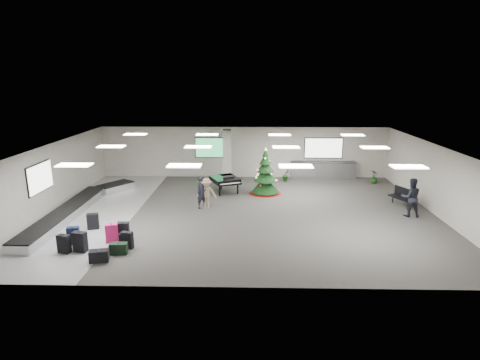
{
  "coord_description": "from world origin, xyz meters",
  "views": [
    {
      "loc": [
        0.34,
        -18.02,
        6.23
      ],
      "look_at": [
        -0.11,
        1.0,
        1.33
      ],
      "focal_mm": 30.0,
      "sensor_mm": 36.0,
      "label": 1
    }
  ],
  "objects_px": {
    "grand_piano": "(225,180)",
    "pink_suitcase": "(112,233)",
    "traveler_a": "(202,192)",
    "bench": "(403,196)",
    "traveler_b": "(206,193)",
    "baggage_carousel": "(77,207)",
    "christmas_tree": "(265,178)",
    "service_counter": "(323,170)",
    "potted_plant_right": "(374,177)",
    "potted_plant_left": "(286,175)",
    "traveler_bench": "(411,197)"
  },
  "relations": [
    {
      "from": "christmas_tree",
      "to": "grand_piano",
      "type": "relative_size",
      "value": 1.22
    },
    {
      "from": "grand_piano",
      "to": "bench",
      "type": "bearing_deg",
      "value": -37.22
    },
    {
      "from": "christmas_tree",
      "to": "traveler_b",
      "type": "bearing_deg",
      "value": -138.43
    },
    {
      "from": "service_counter",
      "to": "pink_suitcase",
      "type": "relative_size",
      "value": 5.35
    },
    {
      "from": "traveler_b",
      "to": "potted_plant_left",
      "type": "distance_m",
      "value": 6.84
    },
    {
      "from": "service_counter",
      "to": "baggage_carousel",
      "type": "bearing_deg",
      "value": -152.33
    },
    {
      "from": "pink_suitcase",
      "to": "traveler_a",
      "type": "bearing_deg",
      "value": 37.12
    },
    {
      "from": "baggage_carousel",
      "to": "christmas_tree",
      "type": "bearing_deg",
      "value": 20.16
    },
    {
      "from": "traveler_a",
      "to": "potted_plant_right",
      "type": "xyz_separation_m",
      "value": [
        9.81,
        4.97,
        -0.41
      ]
    },
    {
      "from": "service_counter",
      "to": "traveler_bench",
      "type": "relative_size",
      "value": 2.25
    },
    {
      "from": "baggage_carousel",
      "to": "pink_suitcase",
      "type": "relative_size",
      "value": 12.81
    },
    {
      "from": "christmas_tree",
      "to": "traveler_b",
      "type": "xyz_separation_m",
      "value": [
        -2.96,
        -2.62,
        -0.13
      ]
    },
    {
      "from": "christmas_tree",
      "to": "bench",
      "type": "distance_m",
      "value": 7.09
    },
    {
      "from": "traveler_a",
      "to": "potted_plant_left",
      "type": "relative_size",
      "value": 2.08
    },
    {
      "from": "pink_suitcase",
      "to": "christmas_tree",
      "type": "xyz_separation_m",
      "value": [
        6.2,
        6.88,
        0.51
      ]
    },
    {
      "from": "service_counter",
      "to": "traveler_a",
      "type": "bearing_deg",
      "value": -139.03
    },
    {
      "from": "traveler_a",
      "to": "service_counter",
      "type": "bearing_deg",
      "value": 0.11
    },
    {
      "from": "potted_plant_left",
      "to": "traveler_bench",
      "type": "bearing_deg",
      "value": -50.56
    },
    {
      "from": "bench",
      "to": "traveler_b",
      "type": "relative_size",
      "value": 0.97
    },
    {
      "from": "baggage_carousel",
      "to": "traveler_a",
      "type": "bearing_deg",
      "value": 6.75
    },
    {
      "from": "grand_piano",
      "to": "pink_suitcase",
      "type": "bearing_deg",
      "value": -143.0
    },
    {
      "from": "pink_suitcase",
      "to": "traveler_b",
      "type": "bearing_deg",
      "value": 35.29
    },
    {
      "from": "grand_piano",
      "to": "potted_plant_left",
      "type": "bearing_deg",
      "value": 11.37
    },
    {
      "from": "service_counter",
      "to": "bench",
      "type": "height_order",
      "value": "service_counter"
    },
    {
      "from": "baggage_carousel",
      "to": "traveler_b",
      "type": "relative_size",
      "value": 6.43
    },
    {
      "from": "traveler_a",
      "to": "bench",
      "type": "bearing_deg",
      "value": -37.39
    },
    {
      "from": "baggage_carousel",
      "to": "potted_plant_right",
      "type": "relative_size",
      "value": 12.16
    },
    {
      "from": "service_counter",
      "to": "potted_plant_left",
      "type": "bearing_deg",
      "value": -162.89
    },
    {
      "from": "baggage_carousel",
      "to": "service_counter",
      "type": "relative_size",
      "value": 2.4
    },
    {
      "from": "service_counter",
      "to": "pink_suitcase",
      "type": "xyz_separation_m",
      "value": [
        -9.98,
        -10.28,
        -0.18
      ]
    },
    {
      "from": "baggage_carousel",
      "to": "pink_suitcase",
      "type": "xyz_separation_m",
      "value": [
        2.87,
        -3.55,
        0.16
      ]
    },
    {
      "from": "pink_suitcase",
      "to": "christmas_tree",
      "type": "bearing_deg",
      "value": 30.55
    },
    {
      "from": "potted_plant_left",
      "to": "service_counter",
      "type": "bearing_deg",
      "value": 17.11
    },
    {
      "from": "grand_piano",
      "to": "bench",
      "type": "relative_size",
      "value": 1.44
    },
    {
      "from": "grand_piano",
      "to": "traveler_a",
      "type": "relative_size",
      "value": 1.3
    },
    {
      "from": "baggage_carousel",
      "to": "bench",
      "type": "relative_size",
      "value": 6.62
    },
    {
      "from": "grand_piano",
      "to": "traveler_a",
      "type": "xyz_separation_m",
      "value": [
        -0.96,
        -2.8,
        0.11
      ]
    },
    {
      "from": "traveler_b",
      "to": "traveler_bench",
      "type": "distance_m",
      "value": 9.51
    },
    {
      "from": "grand_piano",
      "to": "potted_plant_right",
      "type": "xyz_separation_m",
      "value": [
        8.85,
        2.17,
        -0.31
      ]
    },
    {
      "from": "pink_suitcase",
      "to": "potted_plant_left",
      "type": "bearing_deg",
      "value": 34.17
    },
    {
      "from": "service_counter",
      "to": "traveler_b",
      "type": "xyz_separation_m",
      "value": [
        -6.74,
        -6.03,
        0.21
      ]
    },
    {
      "from": "bench",
      "to": "potted_plant_left",
      "type": "height_order",
      "value": "bench"
    },
    {
      "from": "pink_suitcase",
      "to": "grand_piano",
      "type": "height_order",
      "value": "grand_piano"
    },
    {
      "from": "pink_suitcase",
      "to": "traveler_b",
      "type": "relative_size",
      "value": 0.5
    },
    {
      "from": "christmas_tree",
      "to": "potted_plant_left",
      "type": "distance_m",
      "value": 3.04
    },
    {
      "from": "service_counter",
      "to": "christmas_tree",
      "type": "height_order",
      "value": "christmas_tree"
    },
    {
      "from": "christmas_tree",
      "to": "bench",
      "type": "bearing_deg",
      "value": -16.62
    },
    {
      "from": "baggage_carousel",
      "to": "christmas_tree",
      "type": "relative_size",
      "value": 3.76
    },
    {
      "from": "traveler_a",
      "to": "potted_plant_left",
      "type": "distance_m",
      "value": 6.98
    },
    {
      "from": "pink_suitcase",
      "to": "potted_plant_right",
      "type": "relative_size",
      "value": 0.95
    }
  ]
}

